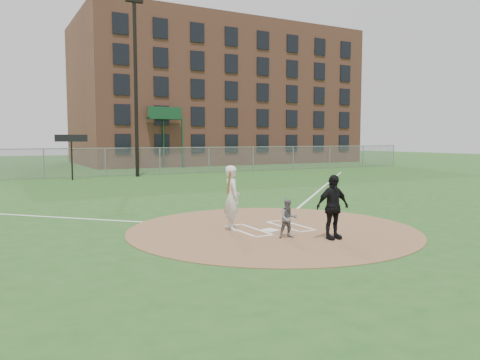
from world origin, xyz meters
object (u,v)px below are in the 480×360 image
home_plate (270,230)px  catcher (288,218)px  batter_at_plate (232,198)px  umpire (333,207)px

home_plate → catcher: 1.17m
home_plate → catcher: (-0.08, -1.05, 0.51)m
home_plate → batter_at_plate: batter_at_plate is taller
home_plate → umpire: size_ratio=0.24×
catcher → batter_at_plate: (-0.84, 1.64, 0.42)m
home_plate → batter_at_plate: size_ratio=0.22×
umpire → batter_at_plate: (-1.77, 2.31, 0.09)m
umpire → batter_at_plate: batter_at_plate is taller
catcher → batter_at_plate: 1.89m
batter_at_plate → home_plate: bearing=-32.9°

